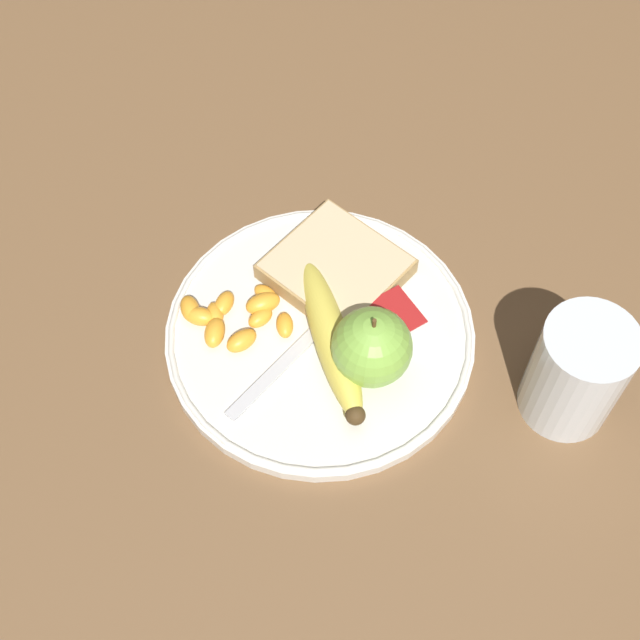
{
  "coord_description": "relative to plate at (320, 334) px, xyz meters",
  "views": [
    {
      "loc": [
        -0.36,
        0.23,
        0.72
      ],
      "look_at": [
        0.0,
        0.0,
        0.03
      ],
      "focal_mm": 50.0,
      "sensor_mm": 36.0,
      "label": 1
    }
  ],
  "objects": [
    {
      "name": "orange_segment_6",
      "position": [
        0.06,
        0.02,
        0.01
      ],
      "size": [
        0.03,
        0.02,
        0.01
      ],
      "color": "#F9A32D",
      "rests_on": "plate"
    },
    {
      "name": "orange_segment_9",
      "position": [
        0.07,
        0.06,
        0.01
      ],
      "size": [
        0.03,
        0.03,
        0.02
      ],
      "color": "#F9A32D",
      "rests_on": "plate"
    },
    {
      "name": "juice_glass",
      "position": [
        -0.17,
        -0.15,
        0.04
      ],
      "size": [
        0.08,
        0.08,
        0.11
      ],
      "color": "silver",
      "rests_on": "ground_plane"
    },
    {
      "name": "apple",
      "position": [
        -0.06,
        -0.02,
        0.04
      ],
      "size": [
        0.07,
        0.07,
        0.08
      ],
      "color": "#84BC47",
      "rests_on": "plate"
    },
    {
      "name": "orange_segment_5",
      "position": [
        0.06,
        0.08,
        0.01
      ],
      "size": [
        0.03,
        0.02,
        0.01
      ],
      "color": "#F9A32D",
      "rests_on": "plate"
    },
    {
      "name": "orange_segment_2",
      "position": [
        0.08,
        0.09,
        0.01
      ],
      "size": [
        0.03,
        0.02,
        0.02
      ],
      "color": "#F9A32D",
      "rests_on": "plate"
    },
    {
      "name": "orange_segment_7",
      "position": [
        0.05,
        0.09,
        0.01
      ],
      "size": [
        0.04,
        0.03,
        0.02
      ],
      "color": "#F9A32D",
      "rests_on": "plate"
    },
    {
      "name": "ground_plane",
      "position": [
        0.0,
        0.0,
        -0.01
      ],
      "size": [
        3.0,
        3.0,
        0.0
      ],
      "primitive_type": "plane",
      "color": "brown"
    },
    {
      "name": "orange_segment_3",
      "position": [
        0.04,
        0.04,
        0.01
      ],
      "size": [
        0.02,
        0.03,
        0.01
      ],
      "color": "#F9A32D",
      "rests_on": "plate"
    },
    {
      "name": "jam_packet",
      "position": [
        -0.03,
        -0.06,
        0.01
      ],
      "size": [
        0.05,
        0.04,
        0.02
      ],
      "color": "white",
      "rests_on": "plate"
    },
    {
      "name": "plate",
      "position": [
        0.0,
        0.0,
        0.0
      ],
      "size": [
        0.29,
        0.29,
        0.01
      ],
      "color": "silver",
      "rests_on": "ground_plane"
    },
    {
      "name": "orange_segment_1",
      "position": [
        0.02,
        0.03,
        0.01
      ],
      "size": [
        0.03,
        0.03,
        0.01
      ],
      "color": "#F9A32D",
      "rests_on": "plate"
    },
    {
      "name": "fork",
      "position": [
        -0.0,
        0.01,
        0.01
      ],
      "size": [
        0.07,
        0.18,
        0.0
      ],
      "rotation": [
        0.0,
        0.0,
        11.3
      ],
      "color": "silver",
      "rests_on": "plate"
    },
    {
      "name": "orange_segment_8",
      "position": [
        0.03,
        0.07,
        0.01
      ],
      "size": [
        0.02,
        0.03,
        0.02
      ],
      "color": "#F9A32D",
      "rests_on": "plate"
    },
    {
      "name": "orange_segment_4",
      "position": [
        0.07,
        0.09,
        0.01
      ],
      "size": [
        0.03,
        0.03,
        0.02
      ],
      "color": "#F9A32D",
      "rests_on": "plate"
    },
    {
      "name": "banana",
      "position": [
        -0.02,
        0.0,
        0.02
      ],
      "size": [
        0.17,
        0.08,
        0.03
      ],
      "color": "#E0CC4C",
      "rests_on": "plate"
    },
    {
      "name": "orange_segment_0",
      "position": [
        0.05,
        0.03,
        0.01
      ],
      "size": [
        0.03,
        0.04,
        0.02
      ],
      "color": "#F9A32D",
      "rests_on": "plate"
    },
    {
      "name": "bread_slice",
      "position": [
        0.05,
        -0.05,
        0.02
      ],
      "size": [
        0.14,
        0.14,
        0.02
      ],
      "color": "#AB8751",
      "rests_on": "plate"
    }
  ]
}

